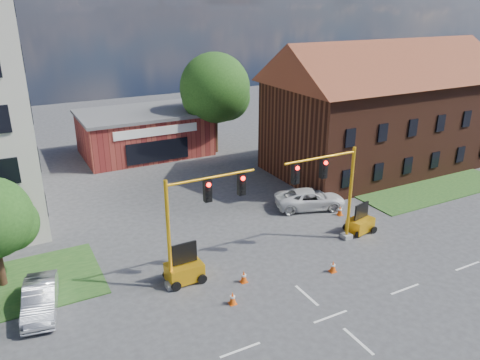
{
  "coord_description": "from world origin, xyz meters",
  "views": [
    {
      "loc": [
        -12.79,
        -14.67,
        14.4
      ],
      "look_at": [
        0.28,
        10.0,
        3.73
      ],
      "focal_mm": 35.0,
      "sensor_mm": 36.0,
      "label": 1
    }
  ],
  "objects_px": {
    "signal_mast_west": "(198,215)",
    "trailer_east": "(360,223)",
    "signal_mast_east": "(330,187)",
    "trailer_west": "(184,270)",
    "pickup_white": "(310,199)"
  },
  "relations": [
    {
      "from": "trailer_west",
      "to": "pickup_white",
      "type": "relative_size",
      "value": 0.43
    },
    {
      "from": "signal_mast_east",
      "to": "trailer_west",
      "type": "xyz_separation_m",
      "value": [
        -9.49,
        0.29,
        -3.23
      ]
    },
    {
      "from": "trailer_west",
      "to": "trailer_east",
      "type": "xyz_separation_m",
      "value": [
        12.53,
        0.04,
        -0.08
      ]
    },
    {
      "from": "signal_mast_east",
      "to": "trailer_west",
      "type": "relative_size",
      "value": 2.81
    },
    {
      "from": "signal_mast_west",
      "to": "pickup_white",
      "type": "bearing_deg",
      "value": 24.61
    },
    {
      "from": "signal_mast_east",
      "to": "trailer_east",
      "type": "bearing_deg",
      "value": 6.1
    },
    {
      "from": "trailer_east",
      "to": "pickup_white",
      "type": "relative_size",
      "value": 0.38
    },
    {
      "from": "trailer_west",
      "to": "pickup_white",
      "type": "bearing_deg",
      "value": 21.03
    },
    {
      "from": "signal_mast_east",
      "to": "pickup_white",
      "type": "distance_m",
      "value": 6.46
    },
    {
      "from": "signal_mast_west",
      "to": "trailer_east",
      "type": "relative_size",
      "value": 3.16
    },
    {
      "from": "signal_mast_east",
      "to": "trailer_east",
      "type": "relative_size",
      "value": 3.16
    },
    {
      "from": "signal_mast_east",
      "to": "trailer_east",
      "type": "height_order",
      "value": "signal_mast_east"
    },
    {
      "from": "signal_mast_west",
      "to": "pickup_white",
      "type": "xyz_separation_m",
      "value": [
        11.09,
        5.08,
        -3.2
      ]
    },
    {
      "from": "trailer_east",
      "to": "signal_mast_west",
      "type": "bearing_deg",
      "value": 169.15
    },
    {
      "from": "trailer_west",
      "to": "trailer_east",
      "type": "bearing_deg",
      "value": -0.79
    }
  ]
}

